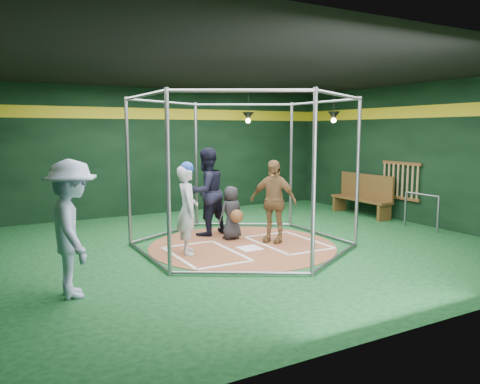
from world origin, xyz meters
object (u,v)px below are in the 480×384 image
visitor_leopard (273,201)px  dugout_bench (363,194)px  umpire (206,192)px  batter_figure (187,208)px

visitor_leopard → dugout_bench: (3.92, 1.45, -0.29)m
umpire → dugout_bench: 4.87m
visitor_leopard → dugout_bench: 4.19m
umpire → dugout_bench: umpire is taller
batter_figure → umpire: (1.00, 1.29, 0.10)m
visitor_leopard → umpire: (-0.94, 1.28, 0.11)m
umpire → visitor_leopard: bearing=111.7°
batter_figure → visitor_leopard: 1.93m
batter_figure → umpire: size_ratio=0.90×
batter_figure → umpire: bearing=52.4°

